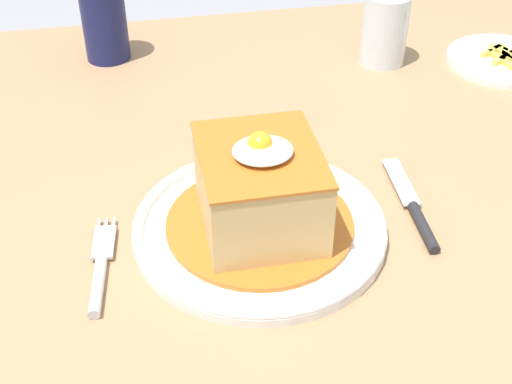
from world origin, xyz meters
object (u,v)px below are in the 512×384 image
soda_can (104,19)px  drinking_glass (384,34)px  fork (100,271)px  knife (417,213)px  main_plate (260,226)px  side_plate_fries (504,60)px

soda_can → drinking_glass: soda_can is taller
fork → drinking_glass: bearing=42.2°
fork → knife: size_ratio=0.86×
main_plate → drinking_glass: drinking_glass is taller
soda_can → side_plate_fries: size_ratio=0.73×
fork → knife: 0.34m
knife → soda_can: bearing=124.8°
drinking_glass → fork: bearing=-137.8°
soda_can → fork: bearing=-92.8°
soda_can → side_plate_fries: soda_can is taller
fork → side_plate_fries: bearing=29.7°
soda_can → side_plate_fries: bearing=-13.1°
main_plate → knife: 0.17m
knife → side_plate_fries: side_plate_fries is taller
main_plate → drinking_glass: bearing=53.8°
soda_can → side_plate_fries: (0.59, -0.14, -0.06)m
drinking_glass → main_plate: bearing=-126.2°
drinking_glass → knife: bearing=-103.5°
knife → side_plate_fries: (0.27, 0.32, -0.00)m
main_plate → drinking_glass: size_ratio=2.57×
knife → drinking_glass: bearing=76.5°
main_plate → soda_can: 0.48m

